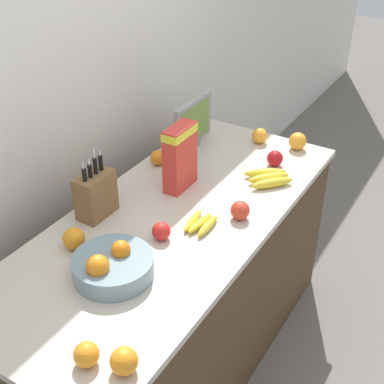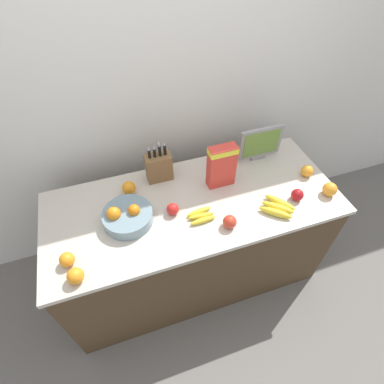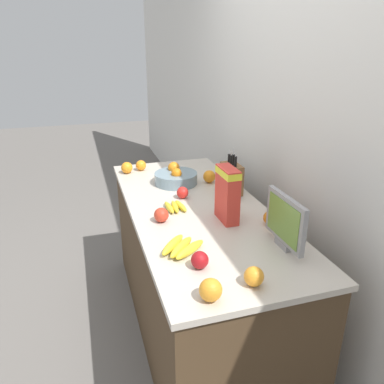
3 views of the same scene
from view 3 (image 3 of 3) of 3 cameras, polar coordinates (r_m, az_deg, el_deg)
The scene contains 18 objects.
ground_plane at distance 2.65m, azimuth 0.63°, elevation -19.49°, with size 14.00×14.00×0.00m, color slate.
wall_back at distance 2.29m, azimuth 15.38°, elevation 9.76°, with size 9.00×0.06×2.60m.
counter at distance 2.39m, azimuth 0.67°, elevation -11.69°, with size 1.82×0.76×0.86m.
knife_block at distance 2.36m, azimuth 6.03°, elevation 2.11°, with size 0.16×0.10×0.29m.
small_monitor at distance 1.75m, azimuth 13.99°, elevation -4.31°, with size 0.31×0.03×0.25m.
cereal_box at distance 1.96m, azimuth 5.43°, elevation -0.03°, with size 0.18×0.08×0.29m.
fruit_bowl at distance 2.52m, azimuth -2.48°, elevation 2.27°, with size 0.29×0.29×0.13m.
banana_bunch_left at distance 1.72m, azimuth -1.67°, elevation -8.38°, with size 0.23×0.24×0.04m.
banana_bunch_right at distance 2.14m, azimuth -2.60°, elevation -2.27°, with size 0.16×0.11×0.03m.
apple_middle at distance 2.28m, azimuth -1.45°, elevation -0.09°, with size 0.07×0.07×0.07m, color red.
apple_near_bananas at distance 1.99m, azimuth -4.70°, elevation -3.51°, with size 0.08×0.08×0.08m, color red.
apple_front at distance 1.60m, azimuth 1.20°, elevation -10.32°, with size 0.08×0.08×0.08m, color #A31419.
orange_front_right at distance 2.54m, azimuth 2.65°, elevation 2.38°, with size 0.08×0.08×0.08m, color orange.
orange_near_bowl at distance 2.76m, azimuth -9.90°, elevation 3.67°, with size 0.08×0.08×0.08m, color orange.
orange_front_center at distance 1.51m, azimuth 9.41°, elevation -12.57°, with size 0.08×0.08×0.08m, color orange.
orange_back_center at distance 1.42m, azimuth 2.86°, elevation -14.67°, with size 0.09×0.09×0.09m, color orange.
orange_mid_left at distance 2.00m, azimuth 11.82°, elevation -3.88°, with size 0.07×0.07×0.07m, color orange.
orange_by_cereal at distance 2.81m, azimuth -7.79°, elevation 4.04°, with size 0.08×0.08×0.08m, color orange.
Camera 3 is at (1.89, -0.61, 1.75)m, focal length 35.00 mm.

